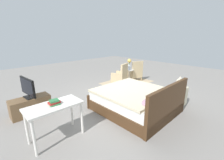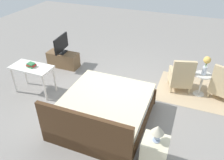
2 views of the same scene
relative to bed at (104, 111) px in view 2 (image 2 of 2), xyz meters
name	(u,v)px [view 2 (image 2 of 2)]	position (x,y,z in m)	size (l,w,h in m)	color
ground_plane	(122,97)	(-0.07, -0.95, -0.30)	(16.00, 16.00, 0.00)	gray
floor_rug	(198,92)	(-1.86, -1.90, -0.29)	(2.10, 1.50, 0.01)	tan
bed	(104,111)	(0.00, 0.00, 0.00)	(1.81, 1.99, 0.96)	#472D19
armchair_by_window_left	(223,85)	(-2.36, -1.84, 0.08)	(0.69, 0.69, 0.92)	#CCB284
armchair_by_window_right	(181,77)	(-1.36, -1.84, 0.08)	(0.67, 0.67, 0.92)	#CCB284
side_table	(201,82)	(-1.86, -1.80, 0.08)	(0.40, 0.40, 0.60)	beige
flower_vase	(206,64)	(-1.86, -1.80, 0.59)	(0.17, 0.17, 0.48)	silver
nightstand	(154,152)	(-1.22, 0.64, -0.02)	(0.44, 0.41, 0.56)	beige
table_lamp	(158,131)	(-1.22, 0.64, 0.47)	(0.22, 0.22, 0.33)	#9EADC6
tv_stand	(63,60)	(2.15, -1.82, -0.07)	(0.96, 0.40, 0.46)	brown
tv_flatscreen	(61,44)	(2.16, -1.82, 0.44)	(0.23, 0.78, 0.53)	black
vanity_desk	(32,70)	(2.10, -0.38, 0.33)	(1.04, 0.52, 0.74)	silver
book_stack	(31,65)	(2.08, -0.38, 0.49)	(0.22, 0.18, 0.10)	#337A47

